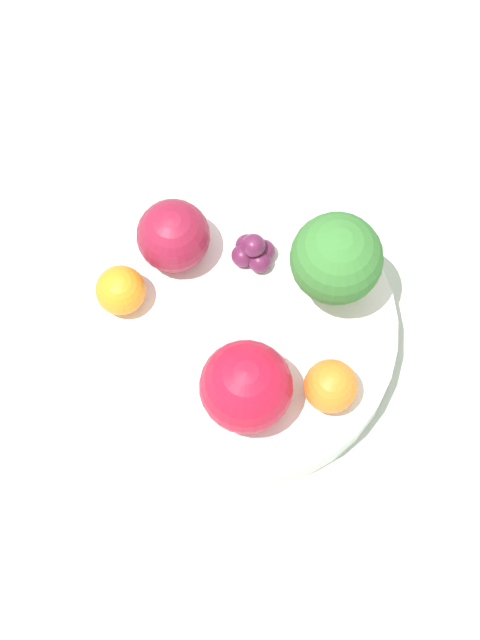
# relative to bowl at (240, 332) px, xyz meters

# --- Properties ---
(ground_plane) EXTENTS (6.00, 6.00, 0.00)m
(ground_plane) POSITION_rel_bowl_xyz_m (0.00, 0.00, -0.03)
(ground_plane) COLOR gray
(table_surface) EXTENTS (1.20, 1.20, 0.02)m
(table_surface) POSITION_rel_bowl_xyz_m (0.00, 0.00, -0.02)
(table_surface) COLOR #B2C6B2
(table_surface) RESTS_ON ground_plane
(bowl) EXTENTS (0.22, 0.22, 0.03)m
(bowl) POSITION_rel_bowl_xyz_m (0.00, 0.00, 0.00)
(bowl) COLOR white
(bowl) RESTS_ON table_surface
(broccoli) EXTENTS (0.06, 0.06, 0.08)m
(broccoli) POSITION_rel_bowl_xyz_m (-0.07, 0.00, 0.06)
(broccoli) COLOR #99C17A
(broccoli) RESTS_ON bowl
(apple_red) EXTENTS (0.06, 0.06, 0.06)m
(apple_red) POSITION_rel_bowl_xyz_m (0.02, 0.05, 0.05)
(apple_red) COLOR #B7142D
(apple_red) RESTS_ON bowl
(apple_green) EXTENTS (0.05, 0.05, 0.05)m
(apple_green) POSITION_rel_bowl_xyz_m (0.02, -0.07, 0.04)
(apple_green) COLOR maroon
(apple_green) RESTS_ON bowl
(orange_front) EXTENTS (0.04, 0.04, 0.04)m
(orange_front) POSITION_rel_bowl_xyz_m (0.07, -0.05, 0.03)
(orange_front) COLOR orange
(orange_front) RESTS_ON bowl
(orange_back) EXTENTS (0.04, 0.04, 0.04)m
(orange_back) POSITION_rel_bowl_xyz_m (-0.03, 0.07, 0.03)
(orange_back) COLOR orange
(orange_back) RESTS_ON bowl
(grape_cluster) EXTENTS (0.03, 0.03, 0.03)m
(grape_cluster) POSITION_rel_bowl_xyz_m (-0.03, -0.04, 0.03)
(grape_cluster) COLOR #5B1E42
(grape_cluster) RESTS_ON bowl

